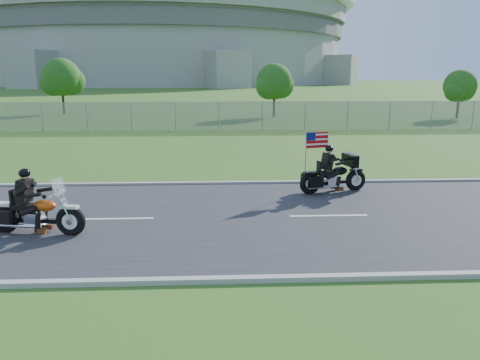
{
  "coord_description": "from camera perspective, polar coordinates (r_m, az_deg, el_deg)",
  "views": [
    {
      "loc": [
        0.9,
        -12.46,
        4.0
      ],
      "look_at": [
        1.5,
        0.0,
        1.1
      ],
      "focal_mm": 35.0,
      "sensor_mm": 36.0,
      "label": 1
    }
  ],
  "objects": [
    {
      "name": "fence",
      "position": [
        33.13,
        -13.09,
        7.55
      ],
      "size": [
        60.0,
        0.03,
        2.0
      ],
      "primitive_type": "cube",
      "color": "gray",
      "rests_on": "ground"
    },
    {
      "name": "motorcycle_lead",
      "position": [
        12.75,
        -23.71,
        -3.81
      ],
      "size": [
        2.53,
        0.9,
        1.71
      ],
      "rotation": [
        0.0,
        0.0,
        -0.17
      ],
      "color": "black",
      "rests_on": "ground"
    },
    {
      "name": "tree_fence_near",
      "position": [
        42.82,
        4.26,
        11.67
      ],
      "size": [
        3.52,
        3.28,
        4.75
      ],
      "color": "#382316",
      "rests_on": "ground"
    },
    {
      "name": "motorcycle_follow",
      "position": [
        16.01,
        11.29,
        0.42
      ],
      "size": [
        2.42,
        1.08,
        2.05
      ],
      "rotation": [
        0.0,
        0.0,
        0.25
      ],
      "color": "black",
      "rests_on": "ground"
    },
    {
      "name": "road",
      "position": [
        13.11,
        -6.57,
        -4.69
      ],
      "size": [
        120.0,
        8.0,
        0.04
      ],
      "primitive_type": "cube",
      "color": "#28282B",
      "rests_on": "ground"
    },
    {
      "name": "tree_fence_far",
      "position": [
        45.7,
        25.25,
        10.15
      ],
      "size": [
        3.08,
        2.87,
        4.2
      ],
      "color": "#382316",
      "rests_on": "ground"
    },
    {
      "name": "ground",
      "position": [
        13.12,
        -6.57,
        -4.77
      ],
      "size": [
        420.0,
        420.0,
        0.0
      ],
      "primitive_type": "plane",
      "color": "#324E18",
      "rests_on": "ground"
    },
    {
      "name": "tree_fence_mid",
      "position": [
        48.82,
        -20.87,
        11.43
      ],
      "size": [
        3.96,
        3.69,
        5.3
      ],
      "color": "#382316",
      "rests_on": "ground"
    },
    {
      "name": "stadium",
      "position": [
        184.02,
        -9.64,
        16.51
      ],
      "size": [
        140.4,
        140.4,
        29.2
      ],
      "color": "#A3A099",
      "rests_on": "ground"
    },
    {
      "name": "curb_north",
      "position": [
        17.0,
        -5.7,
        -0.43
      ],
      "size": [
        120.0,
        0.18,
        0.12
      ],
      "primitive_type": "cube",
      "color": "#9E9B93",
      "rests_on": "ground"
    },
    {
      "name": "curb_south",
      "position": [
        9.34,
        -8.21,
        -12.11
      ],
      "size": [
        120.0,
        0.18,
        0.12
      ],
      "primitive_type": "cube",
      "color": "#9E9B93",
      "rests_on": "ground"
    }
  ]
}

